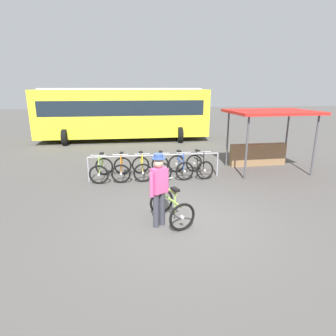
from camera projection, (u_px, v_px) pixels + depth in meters
The scene contains 12 objects.
ground_plane at pixel (181, 222), 6.80m from camera, with size 80.00×80.00×0.00m, color #514F4C.
bike_rack_rail at pixel (155, 159), 9.87m from camera, with size 4.61×0.13×0.88m.
racked_bike_lime at pixel (102, 169), 9.88m from camera, with size 0.78×1.18×0.98m.
racked_bike_orange at pixel (122, 169), 9.97m from camera, with size 0.73×1.15×0.98m.
racked_bike_yellow at pixel (142, 168), 10.07m from camera, with size 0.68×1.12×0.98m.
racked_bike_white at pixel (161, 167), 10.16m from camera, with size 0.72×1.14×0.97m.
racked_bike_blue at pixel (180, 166), 10.26m from camera, with size 0.76×1.16×0.98m.
racked_bike_black at pixel (199, 165), 10.36m from camera, with size 0.80×1.19×0.98m.
featured_bicycle at pixel (169, 201), 6.82m from camera, with size 0.98×1.26×1.09m.
person_with_featured_bike at pixel (159, 187), 6.38m from camera, with size 0.46×0.36×1.72m.
bus_distant at pixel (123, 111), 16.97m from camera, with size 10.05×3.54×3.08m.
market_stall at pixel (265, 133), 11.02m from camera, with size 3.12×2.33×2.30m.
Camera 1 is at (-1.28, -6.06, 3.12)m, focal length 30.28 mm.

